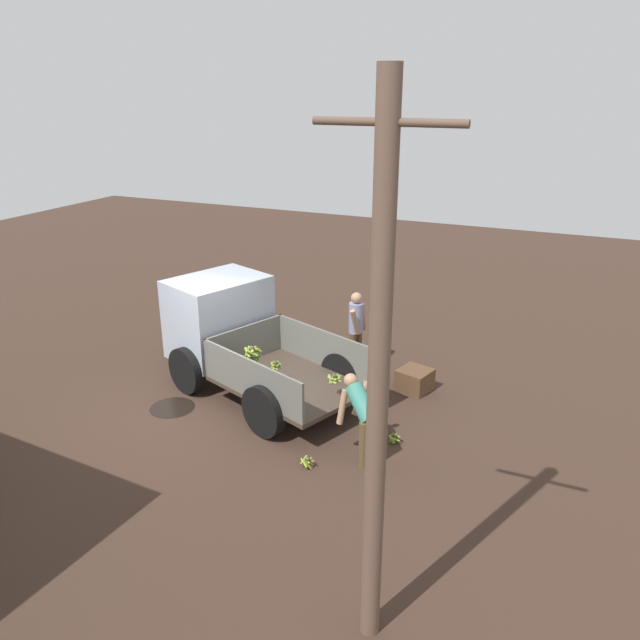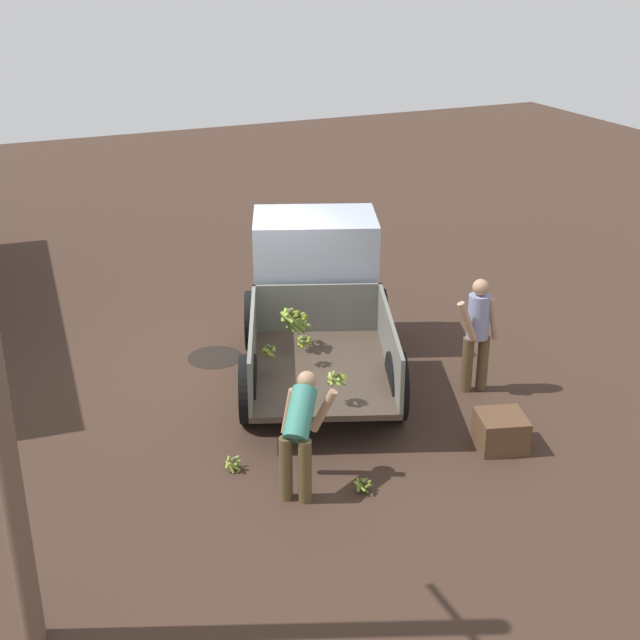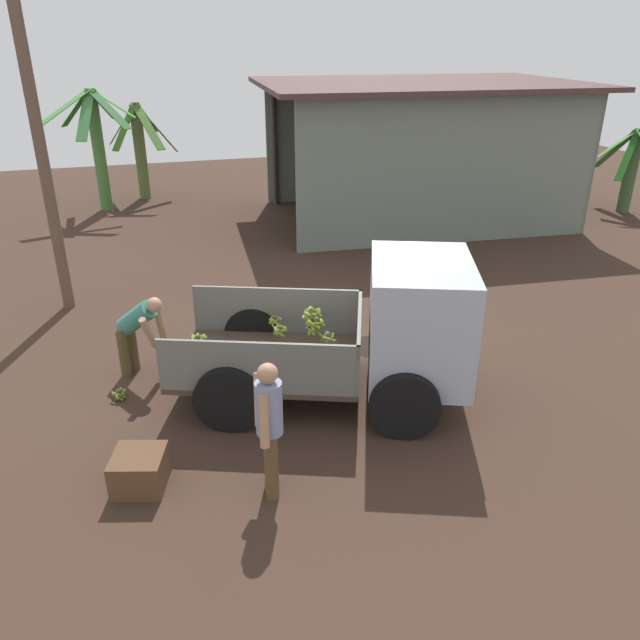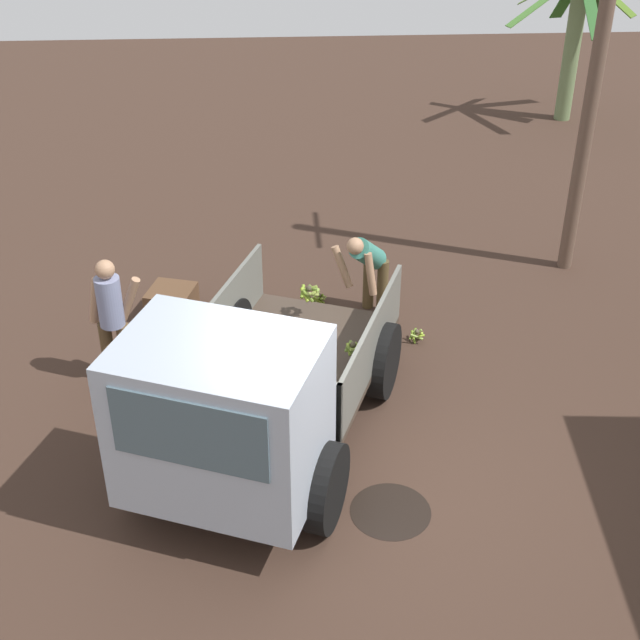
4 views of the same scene
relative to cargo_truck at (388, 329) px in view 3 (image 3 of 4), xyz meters
The scene contains 13 objects.
ground 1.56m from the cargo_truck, 95.02° to the left, with size 36.00×36.00×0.00m, color #3B2920.
mud_patch_0 1.89m from the cargo_truck, 73.46° to the left, with size 0.83×0.83×0.01m, color black.
cargo_truck is the anchor object (origin of this frame).
warehouse_shed 10.12m from the cargo_truck, 60.96° to the left, with size 8.83×6.46×3.63m.
utility_pole 6.87m from the cargo_truck, 134.04° to the left, with size 1.30×0.21×5.77m.
banana_palm_0 13.52m from the cargo_truck, 102.04° to the left, with size 2.03×2.22×2.89m.
banana_palm_2 12.95m from the cargo_truck, 35.48° to the left, with size 1.91×2.40×2.37m.
banana_palm_4 12.75m from the cargo_truck, 108.27° to the left, with size 2.58×2.46×3.40m.
person_foreground_visitor 2.55m from the cargo_truck, 142.50° to the right, with size 0.36×0.69×1.66m.
person_worker_loading 3.72m from the cargo_truck, 154.05° to the left, with size 0.79×0.85×1.34m.
banana_bunch_on_ground_0 3.60m from the cargo_truck, 140.26° to the left, with size 0.22×0.22×0.18m.
banana_bunch_on_ground_1 3.94m from the cargo_truck, 165.03° to the left, with size 0.21×0.22×0.17m.
wooden_crate_0 3.71m from the cargo_truck, 163.39° to the right, with size 0.58×0.58×0.43m, color brown.
Camera 3 is at (-3.01, -8.29, 4.80)m, focal length 35.00 mm.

